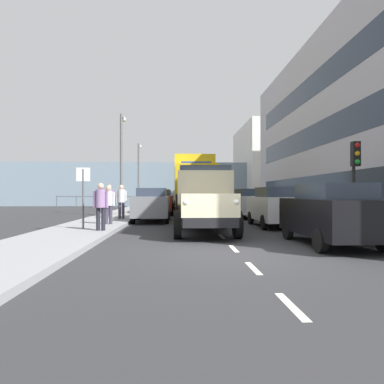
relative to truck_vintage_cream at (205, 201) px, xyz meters
The scene contains 24 objects.
ground_plane 5.92m from the truck_vintage_cream, 95.08° to the right, with size 80.00×80.00×0.00m, color #2D2D30.
sidewalk_left 8.13m from the truck_vintage_cream, 134.16° to the right, with size 2.68×36.07×0.15m, color gray.
sidewalk_right 7.46m from the truck_vintage_cream, 51.57° to the right, with size 2.68×36.07×0.15m, color gray.
road_centreline_markings 5.16m from the truck_vintage_cream, 95.87° to the right, with size 0.12×32.28×0.01m.
building_far_block 32.02m from the truck_vintage_cream, 110.34° to the right, with size 8.21×12.52×9.72m.
sea_horizon 26.85m from the truck_vintage_cream, 91.10° to the right, with size 80.00×0.80×5.00m, color gray.
seawall_railing 23.22m from the truck_vintage_cream, 91.27° to the right, with size 28.08×0.08×1.20m.
truck_vintage_cream is the anchor object (origin of this frame).
lorry_cargo_yellow 10.33m from the truck_vintage_cream, 90.46° to the right, with size 2.58×8.20×3.87m.
car_black_kerbside_near 4.37m from the truck_vintage_cream, 139.57° to the left, with size 1.79×3.92×1.72m.
car_white_kerbside_1 4.11m from the truck_vintage_cream, 144.15° to the right, with size 1.88×3.95×1.72m.
car_silver_kerbside_2 8.60m from the truck_vintage_cream, 112.73° to the right, with size 1.91×4.49×1.72m.
car_grey_oppositeside_0 5.78m from the truck_vintage_cream, 66.58° to the right, with size 1.83×3.91×1.72m.
car_maroon_oppositeside_1 11.45m from the truck_vintage_cream, 78.43° to the right, with size 1.98×4.13×1.72m.
car_navy_oppositeside_2 17.78m from the truck_vintage_cream, 82.58° to the right, with size 1.86×4.18×1.72m.
pedestrian_couple_b 3.68m from the truck_vintage_cream, ahead, with size 0.53×0.34×1.67m.
pedestrian_with_bag 4.54m from the truck_vintage_cream, 30.79° to the right, with size 0.53×0.34×1.62m.
pedestrian_by_lamp 6.55m from the truck_vintage_cream, 53.91° to the right, with size 0.53×0.34×1.74m.
pedestrian_strolling 8.43m from the truck_vintage_cream, 55.22° to the right, with size 0.53×0.34×1.79m.
pedestrian_near_railing 11.24m from the truck_vintage_cream, 61.38° to the right, with size 0.53×0.34×1.72m.
traffic_light_near 5.68m from the truck_vintage_cream, behind, with size 0.28×0.41×3.20m.
lamp_post_promenade 10.82m from the truck_vintage_cream, 64.30° to the right, with size 0.32×1.14×6.32m.
lamp_post_far 19.40m from the truck_vintage_cream, 76.38° to the right, with size 0.32×1.14×5.82m.
street_sign 4.47m from the truck_vintage_cream, ahead, with size 0.50×0.07×2.25m.
Camera 1 is at (1.46, 8.31, 1.46)m, focal length 31.58 mm.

